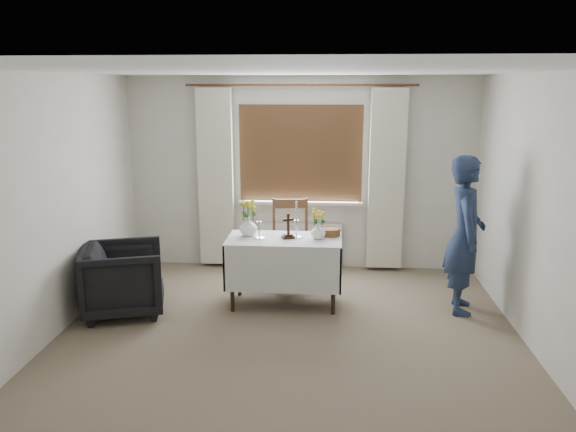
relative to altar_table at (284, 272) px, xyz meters
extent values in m
plane|color=#817259|center=(0.11, -1.12, -0.38)|extent=(5.00, 5.00, 0.00)
cube|color=silver|center=(0.00, 0.00, 0.00)|extent=(1.24, 0.64, 0.76)
imported|color=black|center=(-1.68, -0.35, -0.01)|extent=(1.03, 1.01, 0.75)
imported|color=navy|center=(1.91, -0.02, 0.46)|extent=(0.47, 0.66, 1.68)
cube|color=silver|center=(0.11, 1.30, -0.08)|extent=(1.10, 0.10, 0.60)
imported|color=white|center=(-0.40, 0.08, 0.49)|extent=(0.25, 0.25, 0.21)
imported|color=white|center=(0.37, 0.01, 0.46)|extent=(0.16, 0.16, 0.17)
cylinder|color=brown|center=(0.50, 0.16, 0.42)|extent=(0.26, 0.26, 0.08)
camera|label=1|loc=(0.47, -5.84, 2.01)|focal=35.00mm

